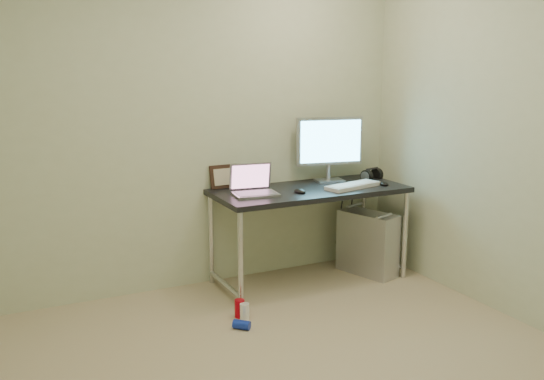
# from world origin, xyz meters

# --- Properties ---
(wall_back) EXTENTS (3.50, 0.02, 2.50)m
(wall_back) POSITION_xyz_m (0.00, 1.75, 1.25)
(wall_back) COLOR beige
(wall_back) RESTS_ON ground
(desk) EXTENTS (1.51, 0.66, 0.75)m
(desk) POSITION_xyz_m (0.86, 1.42, 0.67)
(desk) COLOR black
(desk) RESTS_ON ground
(tower_computer) EXTENTS (0.35, 0.53, 0.54)m
(tower_computer) POSITION_xyz_m (1.37, 1.35, 0.26)
(tower_computer) COLOR #BCBCC1
(tower_computer) RESTS_ON ground
(cable_a) EXTENTS (0.01, 0.16, 0.69)m
(cable_a) POSITION_xyz_m (1.32, 1.70, 0.40)
(cable_a) COLOR black
(cable_a) RESTS_ON ground
(cable_b) EXTENTS (0.02, 0.11, 0.71)m
(cable_b) POSITION_xyz_m (1.41, 1.68, 0.38)
(cable_b) COLOR black
(cable_b) RESTS_ON ground
(can_red) EXTENTS (0.09, 0.09, 0.12)m
(can_red) POSITION_xyz_m (0.08, 1.00, 0.06)
(can_red) COLOR #B80412
(can_red) RESTS_ON ground
(can_white) EXTENTS (0.07, 0.07, 0.12)m
(can_white) POSITION_xyz_m (0.09, 0.94, 0.06)
(can_white) COLOR white
(can_white) RESTS_ON ground
(can_blue) EXTENTS (0.12, 0.12, 0.06)m
(can_blue) POSITION_xyz_m (0.02, 0.82, 0.03)
(can_blue) COLOR #132BAC
(can_blue) RESTS_ON ground
(laptop) EXTENTS (0.35, 0.30, 0.22)m
(laptop) POSITION_xyz_m (0.38, 1.43, 0.80)
(laptop) COLOR #ACACB3
(laptop) RESTS_ON desk
(monitor) EXTENTS (0.56, 0.20, 0.53)m
(monitor) POSITION_xyz_m (1.14, 1.59, 1.06)
(monitor) COLOR #ACACB3
(monitor) RESTS_ON desk
(keyboard) EXTENTS (0.50, 0.26, 0.03)m
(keyboard) POSITION_xyz_m (1.18, 1.30, 0.76)
(keyboard) COLOR silver
(keyboard) RESTS_ON desk
(mouse_right) EXTENTS (0.07, 0.11, 0.04)m
(mouse_right) POSITION_xyz_m (1.45, 1.27, 0.77)
(mouse_right) COLOR black
(mouse_right) RESTS_ON desk
(mouse_left) EXTENTS (0.08, 0.12, 0.04)m
(mouse_left) POSITION_xyz_m (0.71, 1.31, 0.77)
(mouse_left) COLOR black
(mouse_left) RESTS_ON desk
(headphones) EXTENTS (0.20, 0.11, 0.12)m
(headphones) POSITION_xyz_m (1.52, 1.53, 0.78)
(headphones) COLOR black
(headphones) RESTS_ON desk
(picture_frame) EXTENTS (0.23, 0.07, 0.18)m
(picture_frame) POSITION_xyz_m (0.27, 1.73, 0.84)
(picture_frame) COLOR black
(picture_frame) RESTS_ON desk
(webcam) EXTENTS (0.04, 0.04, 0.11)m
(webcam) POSITION_xyz_m (0.50, 1.70, 0.83)
(webcam) COLOR silver
(webcam) RESTS_ON desk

